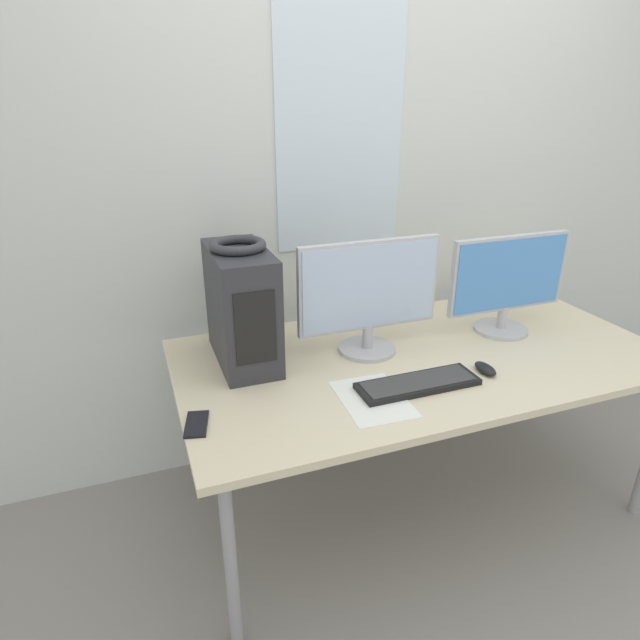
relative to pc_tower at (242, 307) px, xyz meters
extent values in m
plane|color=gray|center=(0.65, -0.67, -0.92)|extent=(14.00, 14.00, 0.00)
cube|color=silver|center=(0.65, 0.41, 0.43)|extent=(8.00, 0.06, 2.70)
cube|color=silver|center=(0.53, 0.38, 0.66)|extent=(0.56, 0.01, 1.15)
cube|color=beige|center=(0.65, -0.19, -0.23)|extent=(1.85, 0.95, 0.03)
cylinder|color=#99999E|center=(-0.20, -0.59, -0.58)|extent=(0.04, 0.04, 0.68)
cylinder|color=#99999E|center=(-0.20, 0.20, -0.58)|extent=(0.04, 0.04, 0.68)
cylinder|color=#99999E|center=(1.50, 0.20, -0.58)|extent=(0.04, 0.04, 0.68)
cube|color=#2D2D33|center=(0.00, 0.00, 0.00)|extent=(0.20, 0.41, 0.42)
cube|color=black|center=(0.00, -0.21, 0.00)|extent=(0.14, 0.00, 0.25)
torus|color=#333338|center=(0.00, 0.00, 0.23)|extent=(0.20, 0.20, 0.03)
cylinder|color=#B7B7BC|center=(0.46, -0.10, -0.20)|extent=(0.22, 0.22, 0.02)
cylinder|color=#B7B7BC|center=(0.46, -0.10, -0.15)|extent=(0.04, 0.04, 0.10)
cube|color=#B7B7BC|center=(0.46, -0.10, 0.06)|extent=(0.56, 0.03, 0.34)
cube|color=silver|center=(0.46, -0.11, 0.06)|extent=(0.53, 0.00, 0.31)
cylinder|color=#B7B7BC|center=(1.07, -0.12, -0.20)|extent=(0.22, 0.22, 0.02)
cylinder|color=#B7B7BC|center=(1.07, -0.12, -0.15)|extent=(0.04, 0.04, 0.10)
cube|color=#B7B7BC|center=(1.07, -0.12, 0.04)|extent=(0.53, 0.03, 0.31)
cube|color=#4C8CD8|center=(1.07, -0.14, 0.04)|extent=(0.51, 0.00, 0.29)
cube|color=black|center=(0.51, -0.41, -0.20)|extent=(0.43, 0.14, 0.02)
cube|color=#383838|center=(0.51, -0.41, -0.19)|extent=(0.39, 0.12, 0.00)
ellipsoid|color=black|center=(0.78, -0.40, -0.20)|extent=(0.05, 0.10, 0.03)
cube|color=black|center=(-0.24, -0.38, -0.21)|extent=(0.09, 0.15, 0.01)
cube|color=white|center=(0.33, -0.43, -0.21)|extent=(0.22, 0.30, 0.00)
camera|label=1|loc=(-0.36, -1.78, 0.71)|focal=30.00mm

